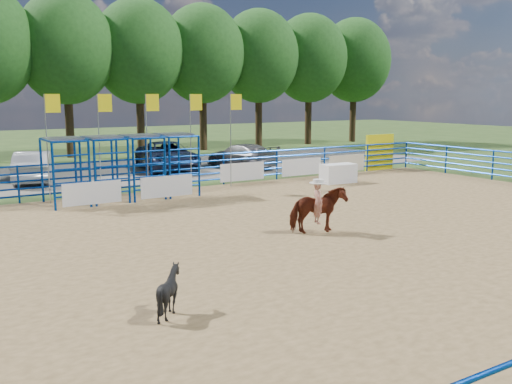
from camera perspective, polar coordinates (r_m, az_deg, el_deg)
ground at (r=16.91m, az=4.14°, el=-4.59°), size 120.00×120.00×0.00m
arena_dirt at (r=16.91m, az=4.14°, el=-4.55°), size 30.00×20.00×0.02m
gravel_strip at (r=32.02m, az=-14.04°, el=1.93°), size 40.00×10.00×0.01m
announcer_table at (r=27.44m, az=8.23°, el=1.85°), size 1.74×0.89×0.90m
horse_and_rider at (r=17.30m, az=6.20°, el=-1.48°), size 1.82×1.14×2.28m
calf at (r=11.07m, az=-8.68°, el=-9.80°), size 0.91×0.83×0.93m
car_b at (r=29.43m, az=-21.31°, el=2.39°), size 2.80×4.84×1.51m
car_c at (r=32.20m, az=-8.87°, el=3.57°), size 3.43×6.01×1.58m
car_d at (r=32.97m, az=-1.48°, el=3.65°), size 2.79×5.05×1.38m
perimeter_fence at (r=16.74m, az=4.17°, el=-2.10°), size 30.10×20.10×1.50m
chute_assembly at (r=23.58m, az=-12.41°, el=2.38°), size 19.32×2.41×4.20m
treeline at (r=40.55m, az=-18.55°, el=13.96°), size 56.40×6.40×11.24m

